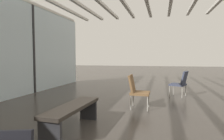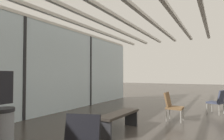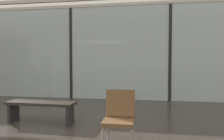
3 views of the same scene
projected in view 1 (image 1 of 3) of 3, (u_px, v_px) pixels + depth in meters
window_mullion_2 at (33, 49)px, 6.98m from camera, size 0.10×0.12×3.28m
lounge_chair_2 at (180, 82)px, 6.33m from camera, size 0.64×0.66×0.87m
lounge_chair_3 at (137, 89)px, 4.84m from camera, size 0.48×0.53×0.87m
waiting_bench at (73, 111)px, 3.31m from camera, size 1.51×0.45×0.47m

